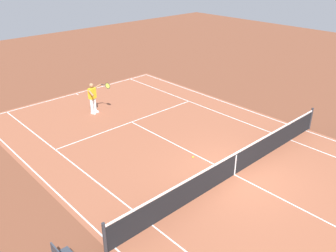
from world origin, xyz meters
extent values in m
plane|color=brown|center=(0.00, 0.00, 0.00)|extent=(60.00, 60.00, 0.00)
cube|color=#935138|center=(0.00, 0.00, 0.00)|extent=(24.20, 11.40, 0.00)
cube|color=white|center=(11.90, 0.00, 0.00)|extent=(0.05, 11.00, 0.01)
cube|color=white|center=(0.00, -5.50, 0.00)|extent=(23.80, 0.05, 0.01)
cube|color=white|center=(0.00, 5.50, 0.00)|extent=(23.80, 0.05, 0.01)
cube|color=white|center=(0.00, -4.11, 0.00)|extent=(23.80, 0.05, 0.01)
cube|color=white|center=(0.00, 4.11, 0.00)|extent=(23.80, 0.05, 0.01)
cube|color=white|center=(6.40, 0.00, 0.00)|extent=(0.05, 8.22, 0.01)
cube|color=white|center=(0.00, 0.00, 0.00)|extent=(12.80, 0.05, 0.01)
cube|color=white|center=(11.75, 0.00, 0.00)|extent=(0.30, 0.05, 0.01)
cylinder|color=#2D2D33|center=(0.00, -5.80, 0.54)|extent=(0.10, 0.10, 1.08)
cylinder|color=#2D2D33|center=(0.00, 5.80, 0.54)|extent=(0.10, 0.10, 1.08)
cube|color=black|center=(0.00, 0.00, 0.44)|extent=(0.02, 11.60, 0.88)
cube|color=white|center=(0.00, 0.00, 0.95)|extent=(0.04, 11.60, 0.06)
cube|color=white|center=(0.00, 0.00, 0.44)|extent=(0.04, 0.06, 0.88)
cylinder|color=white|center=(8.63, 0.87, 0.45)|extent=(0.15, 0.15, 0.74)
cube|color=white|center=(8.57, 0.85, 0.04)|extent=(0.30, 0.19, 0.09)
cylinder|color=white|center=(8.70, 0.64, 0.45)|extent=(0.15, 0.15, 0.74)
cube|color=white|center=(8.65, 0.62, 0.04)|extent=(0.30, 0.19, 0.09)
cube|color=yellow|center=(8.66, 0.76, 1.10)|extent=(0.35, 0.44, 0.56)
sphere|color=#9E704C|center=(8.66, 0.76, 1.53)|extent=(0.23, 0.23, 0.23)
cylinder|color=#9E704C|center=(8.41, 0.97, 1.23)|extent=(0.41, 0.09, 0.26)
cylinder|color=#9E704C|center=(8.59, 0.43, 1.43)|extent=(0.39, 0.32, 0.30)
cylinder|color=#232326|center=(8.31, 0.28, 1.54)|extent=(0.28, 0.12, 0.04)
torus|color=#232326|center=(8.03, 0.19, 1.54)|extent=(0.31, 0.12, 0.31)
cylinder|color=#C6D84C|center=(8.03, 0.19, 1.54)|extent=(0.26, 0.09, 0.27)
sphere|color=#CCE01E|center=(1.93, 0.25, 0.03)|extent=(0.07, 0.07, 0.07)
camera|label=1|loc=(-6.58, 9.52, 7.54)|focal=37.82mm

